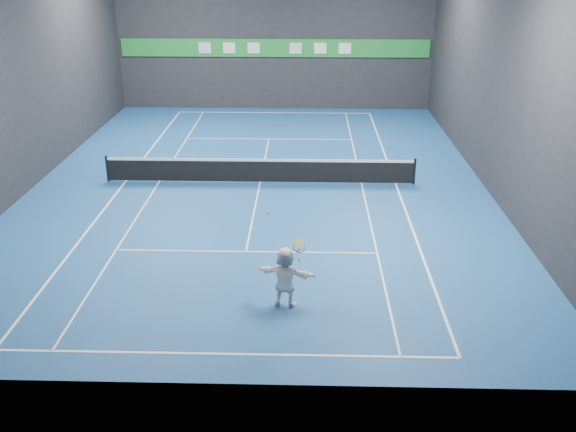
{
  "coord_description": "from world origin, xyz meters",
  "views": [
    {
      "loc": [
        1.85,
        -24.46,
        8.83
      ],
      "look_at": [
        1.34,
        -7.04,
        1.5
      ],
      "focal_mm": 40.0,
      "sensor_mm": 36.0,
      "label": 1
    }
  ],
  "objects_px": {
    "player": "(285,277)",
    "tennis_ball": "(269,213)",
    "tennis_net": "(260,170)",
    "tennis_racket": "(299,249)"
  },
  "relations": [
    {
      "from": "player",
      "to": "tennis_ball",
      "type": "distance_m",
      "value": 1.78
    },
    {
      "from": "tennis_net",
      "to": "tennis_racket",
      "type": "bearing_deg",
      "value": -79.91
    },
    {
      "from": "player",
      "to": "tennis_racket",
      "type": "xyz_separation_m",
      "value": [
        0.36,
        0.05,
        0.8
      ]
    },
    {
      "from": "player",
      "to": "tennis_net",
      "type": "height_order",
      "value": "player"
    },
    {
      "from": "player",
      "to": "tennis_ball",
      "type": "height_order",
      "value": "tennis_ball"
    },
    {
      "from": "player",
      "to": "tennis_racket",
      "type": "relative_size",
      "value": 2.47
    },
    {
      "from": "player",
      "to": "tennis_ball",
      "type": "bearing_deg",
      "value": -15.18
    },
    {
      "from": "tennis_ball",
      "to": "tennis_net",
      "type": "height_order",
      "value": "tennis_ball"
    },
    {
      "from": "tennis_ball",
      "to": "tennis_net",
      "type": "xyz_separation_m",
      "value": [
        -0.91,
        9.35,
        -2.01
      ]
    },
    {
      "from": "tennis_ball",
      "to": "tennis_racket",
      "type": "xyz_separation_m",
      "value": [
        0.79,
        -0.19,
        -0.92
      ]
    }
  ]
}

